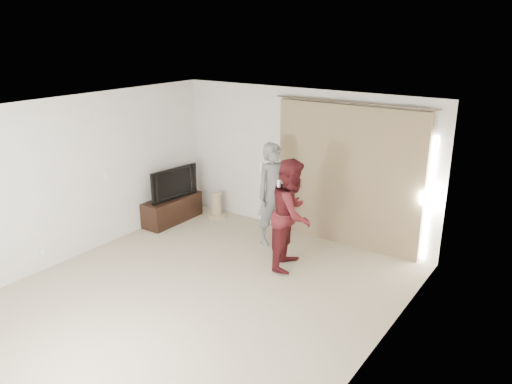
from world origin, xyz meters
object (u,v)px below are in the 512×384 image
person_woman (292,214)px  person_man (273,194)px  tv_console (172,209)px  tv (171,182)px

person_woman → person_man: bearing=140.6°
tv_console → tv: bearing=0.0°
tv → person_woman: (2.85, -0.32, 0.08)m
tv → person_man: bearing=-75.9°
tv → person_man: 2.16m
person_man → tv: bearing=-173.0°
tv → tv_console: bearing=0.0°
tv → person_woman: 2.87m
tv → person_man: size_ratio=0.59×
tv_console → tv: tv is taller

